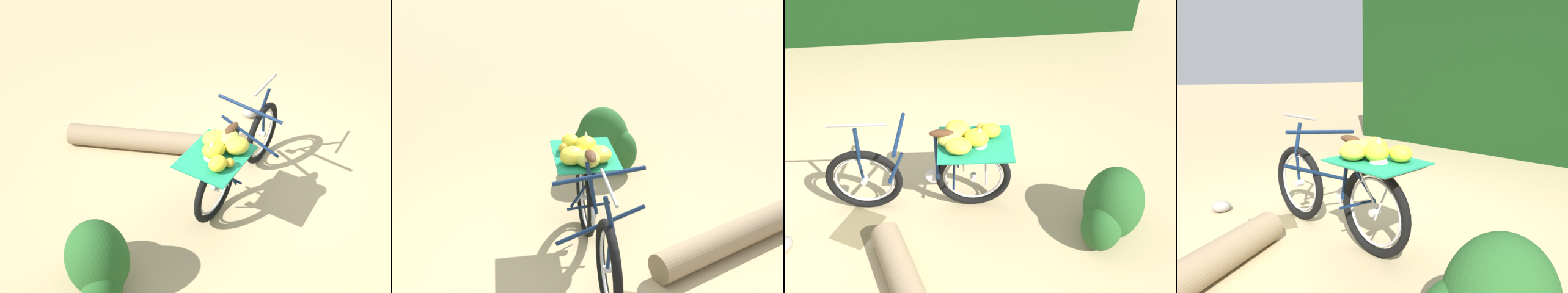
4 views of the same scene
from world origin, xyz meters
TOP-DOWN VIEW (x-y plane):
  - ground_plane at (0.00, 0.00)m, footprint 60.00×60.00m
  - bicycle at (-0.17, -0.42)m, footprint 1.04×1.73m
  - fallen_log at (-1.36, -0.88)m, footprint 1.36×1.52m
  - shrub_cluster at (0.16, -2.06)m, footprint 0.77×0.53m

SIDE VIEW (x-z plane):
  - ground_plane at x=0.00m, z-range 0.00..0.00m
  - fallen_log at x=-1.36m, z-range 0.00..0.26m
  - shrub_cluster at x=0.16m, z-range -0.04..0.69m
  - bicycle at x=-0.17m, z-range 0.01..1.04m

